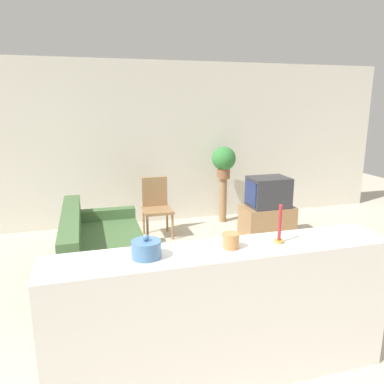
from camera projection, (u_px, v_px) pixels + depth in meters
name	position (u px, v px, depth m)	size (l,w,h in m)	color
ground_plane	(202.00, 336.00, 3.34)	(14.00, 14.00, 0.00)	beige
wall_back	(140.00, 144.00, 6.23)	(9.00, 0.06, 2.70)	silver
couch	(102.00, 255.00, 4.39)	(0.93, 1.88, 0.81)	#476B3D
tv_stand	(267.00, 223.00, 5.62)	(0.75, 0.47, 0.53)	#9E754C
television	(268.00, 192.00, 5.51)	(0.58, 0.45, 0.44)	#333338
wooden_chair	(156.00, 205.00, 5.78)	(0.44, 0.44, 0.90)	#9E754C
plant_stand	(223.00, 200.00, 6.48)	(0.13, 0.13, 0.77)	#9E754C
potted_plant	(224.00, 160.00, 6.32)	(0.40, 0.40, 0.54)	#8E5B3D
foreground_counter	(224.00, 315.00, 2.73)	(2.50, 0.44, 1.04)	white
decorative_bowl	(146.00, 249.00, 2.45)	(0.20, 0.20, 0.16)	#4C7AAD
candle_jar	(231.00, 241.00, 2.61)	(0.12, 0.12, 0.11)	#C6844C
candlestick	(279.00, 230.00, 2.70)	(0.07, 0.07, 0.29)	#B7933D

